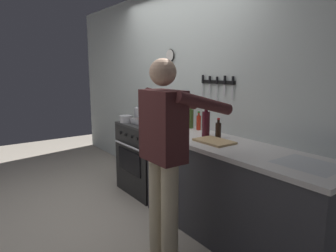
{
  "coord_description": "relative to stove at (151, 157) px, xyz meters",
  "views": [
    {
      "loc": [
        3.0,
        -1.05,
        1.58
      ],
      "look_at": [
        0.36,
        0.85,
        0.97
      ],
      "focal_mm": 32.6,
      "sensor_mm": 36.0,
      "label": 1
    }
  ],
  "objects": [
    {
      "name": "bottle_soy_sauce",
      "position": [
        1.11,
        0.09,
        0.53
      ],
      "size": [
        0.06,
        0.06,
        0.2
      ],
      "color": "black",
      "rests_on": "counter_block"
    },
    {
      "name": "bottle_hot_sauce",
      "position": [
        0.68,
        0.22,
        0.54
      ],
      "size": [
        0.05,
        0.05,
        0.21
      ],
      "color": "red",
      "rests_on": "counter_block"
    },
    {
      "name": "stove",
      "position": [
        0.0,
        0.0,
        0.0
      ],
      "size": [
        0.76,
        0.67,
        0.9
      ],
      "color": "black",
      "rests_on": "ground"
    },
    {
      "name": "wall_back",
      "position": [
        0.22,
        0.36,
        0.85
      ],
      "size": [
        6.0,
        0.13,
        2.6
      ],
      "color": "silver",
      "rests_on": "ground"
    },
    {
      "name": "bottle_olive_oil",
      "position": [
        0.55,
        0.21,
        0.57
      ],
      "size": [
        0.06,
        0.06,
        0.28
      ],
      "color": "#385623",
      "rests_on": "counter_block"
    },
    {
      "name": "bottle_vinegar",
      "position": [
        0.59,
        0.06,
        0.56
      ],
      "size": [
        0.06,
        0.06,
        0.26
      ],
      "color": "#997F4C",
      "rests_on": "counter_block"
    },
    {
      "name": "person_cook",
      "position": [
        1.3,
        -0.68,
        0.5
      ],
      "size": [
        0.51,
        0.63,
        1.66
      ],
      "rotation": [
        0.0,
        0.0,
        1.68
      ],
      "color": "#C6B793",
      "rests_on": "ground"
    },
    {
      "name": "roasting_pan",
      "position": [
        0.04,
        -0.08,
        0.53
      ],
      "size": [
        0.35,
        0.26,
        0.17
      ],
      "color": "#B7B7BC",
      "rests_on": "stove"
    },
    {
      "name": "stock_pot",
      "position": [
        -0.18,
        0.01,
        0.54
      ],
      "size": [
        0.24,
        0.24,
        0.21
      ],
      "color": "#B7B7BC",
      "rests_on": "stove"
    },
    {
      "name": "saucepan",
      "position": [
        -0.24,
        -0.22,
        0.49
      ],
      "size": [
        0.17,
        0.17,
        0.09
      ],
      "color": "#B7B7BC",
      "rests_on": "stove"
    },
    {
      "name": "counter_block",
      "position": [
        1.43,
        0.0,
        0.01
      ],
      "size": [
        2.03,
        0.65,
        0.9
      ],
      "color": "#38383D",
      "rests_on": "ground"
    },
    {
      "name": "cutting_board",
      "position": [
        1.21,
        -0.06,
        0.46
      ],
      "size": [
        0.36,
        0.24,
        0.02
      ],
      "primitive_type": "cube",
      "color": "tan",
      "rests_on": "counter_block"
    },
    {
      "name": "ground_plane",
      "position": [
        0.22,
        -0.99,
        -0.45
      ],
      "size": [
        8.0,
        8.0,
        0.0
      ],
      "primitive_type": "plane",
      "color": "#A89E8E"
    },
    {
      "name": "bottle_wine_red",
      "position": [
        0.97,
        0.05,
        0.59
      ],
      "size": [
        0.08,
        0.08,
        0.33
      ],
      "color": "#47141E",
      "rests_on": "counter_block"
    }
  ]
}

